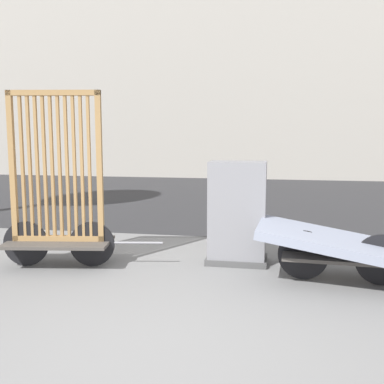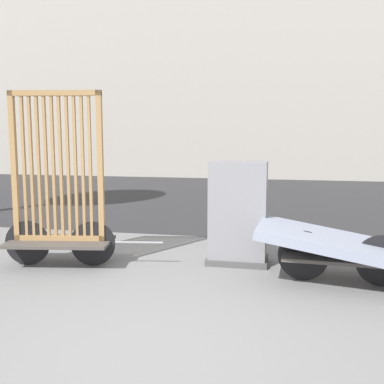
{
  "view_description": "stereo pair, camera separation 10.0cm",
  "coord_description": "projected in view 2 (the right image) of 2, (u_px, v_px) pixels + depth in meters",
  "views": [
    {
      "loc": [
        1.0,
        -3.29,
        1.73
      ],
      "look_at": [
        0.0,
        2.08,
        1.03
      ],
      "focal_mm": 42.0,
      "sensor_mm": 36.0,
      "label": 1
    },
    {
      "loc": [
        1.1,
        -3.27,
        1.73
      ],
      "look_at": [
        0.0,
        2.08,
        1.03
      ],
      "focal_mm": 42.0,
      "sensor_mm": 36.0,
      "label": 2
    }
  ],
  "objects": [
    {
      "name": "bike_cart_with_mattress",
      "position": [
        343.0,
        247.0,
        5.23
      ],
      "size": [
        2.39,
        1.19,
        0.68
      ],
      "rotation": [
        0.0,
        0.0,
        -0.06
      ],
      "color": "#4C4742",
      "rests_on": "ground_plane"
    },
    {
      "name": "ground_plane",
      "position": [
        140.0,
        351.0,
        3.62
      ],
      "size": [
        60.0,
        60.0,
        0.0
      ],
      "primitive_type": "plane",
      "color": "slate"
    },
    {
      "name": "building_facade",
      "position": [
        261.0,
        13.0,
        18.6
      ],
      "size": [
        48.0,
        4.0,
        13.44
      ],
      "color": "#B2ADA3",
      "rests_on": "ground_plane"
    },
    {
      "name": "road_strip",
      "position": [
        243.0,
        197.0,
        12.58
      ],
      "size": [
        56.0,
        10.17,
        0.01
      ],
      "color": "#2D2D30",
      "rests_on": "ground_plane"
    },
    {
      "name": "bike_cart_with_bedframe",
      "position": [
        59.0,
        205.0,
        5.9
      ],
      "size": [
        2.09,
        0.91,
        2.29
      ],
      "rotation": [
        0.0,
        0.0,
        0.16
      ],
      "color": "#4C4742",
      "rests_on": "ground_plane"
    },
    {
      "name": "utility_cabinet",
      "position": [
        238.0,
        216.0,
        6.03
      ],
      "size": [
        0.81,
        0.53,
        1.38
      ],
      "color": "#4C4C4C",
      "rests_on": "ground_plane"
    }
  ]
}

